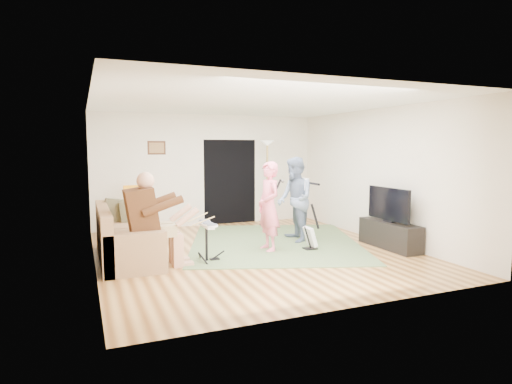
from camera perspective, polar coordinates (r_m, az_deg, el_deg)
floor at (r=7.94m, az=-0.17°, el=-7.96°), size 6.00×6.00×0.00m
walls at (r=7.72m, az=-0.17°, el=1.81°), size 5.50×6.00×2.70m
ceiling at (r=7.74m, az=-0.18°, el=11.82°), size 6.00×6.00×0.00m
window_blinds at (r=7.35m, az=-21.07°, el=2.75°), size 0.00×2.05×2.05m
doorway at (r=10.73m, az=-3.48°, el=1.37°), size 2.10×0.00×2.10m
picture_frame at (r=10.26m, az=-13.12°, el=5.76°), size 0.42×0.03×0.32m
area_rug at (r=8.67m, az=2.49°, el=-6.71°), size 4.30×4.58×0.02m
sofa at (r=7.67m, az=-17.41°, el=-6.40°), size 0.93×2.26×0.92m
drummer at (r=7.03m, az=-13.33°, el=-4.98°), size 0.99×0.56×1.53m
drum_kit at (r=7.27m, az=-6.60°, el=-6.91°), size 0.37×0.66×0.68m
singer at (r=7.88m, az=1.71°, el=-1.94°), size 0.42×0.62×1.65m
microphone at (r=7.92m, az=3.05°, el=1.06°), size 0.06×0.06×0.24m
guitarist at (r=8.68m, az=5.20°, el=-0.99°), size 0.77×0.92×1.72m
guitar_held at (r=8.74m, az=6.38°, el=1.09°), size 0.16×0.61×0.26m
guitar_spare at (r=8.10m, az=7.30°, el=-5.92°), size 0.31×0.28×0.87m
torchiere_lamp at (r=10.48m, az=1.51°, el=3.31°), size 0.37×0.37×2.08m
dining_chair at (r=9.45m, az=-15.66°, el=-3.50°), size 0.48×0.51×1.10m
tv_cabinet at (r=8.57m, az=17.39°, el=-5.47°), size 0.40×1.40×0.50m
television at (r=8.45m, az=17.26°, el=-1.52°), size 0.06×1.11×0.62m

